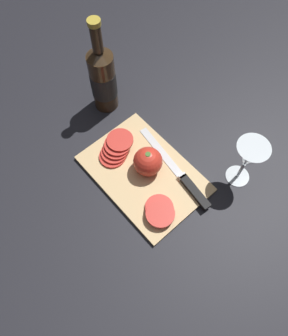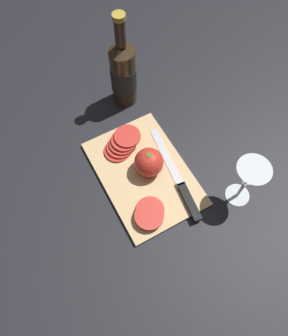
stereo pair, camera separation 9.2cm
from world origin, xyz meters
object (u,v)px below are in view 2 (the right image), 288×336
object	(u,v)px
whole_tomato	(149,162)
tomato_slice_stack_far	(150,213)
wine_bottle	(123,74)
knife	(184,192)
wine_glass	(249,178)
tomato_slice_stack_near	(122,143)

from	to	relation	value
whole_tomato	tomato_slice_stack_far	size ratio (longest dim) A/B	0.88
wine_bottle	whole_tomato	world-z (taller)	wine_bottle
wine_bottle	tomato_slice_stack_far	xyz separation A→B (m)	(0.39, -0.13, -0.09)
whole_tomato	knife	size ratio (longest dim) A/B	0.27
wine_glass	knife	size ratio (longest dim) A/B	0.53
wine_glass	tomato_slice_stack_far	world-z (taller)	wine_glass
whole_tomato	knife	world-z (taller)	whole_tomato
tomato_slice_stack_near	wine_bottle	bearing A→B (deg)	150.55
wine_bottle	whole_tomato	distance (m)	0.29
wine_bottle	wine_glass	bearing A→B (deg)	14.62
whole_tomato	tomato_slice_stack_near	bearing A→B (deg)	-162.88
tomato_slice_stack_near	wine_glass	bearing A→B (deg)	36.31
wine_bottle	wine_glass	world-z (taller)	wine_bottle
wine_glass	whole_tomato	xyz separation A→B (m)	(-0.19, -0.18, -0.06)
wine_glass	tomato_slice_stack_near	bearing A→B (deg)	-143.69
tomato_slice_stack_far	knife	bearing A→B (deg)	94.19
wine_glass	tomato_slice_stack_near	world-z (taller)	wine_glass
wine_glass	tomato_slice_stack_far	xyz separation A→B (m)	(-0.07, -0.25, -0.09)
tomato_slice_stack_near	whole_tomato	bearing A→B (deg)	17.12
wine_glass	tomato_slice_stack_far	size ratio (longest dim) A/B	1.71
knife	tomato_slice_stack_far	distance (m)	0.12
knife	whole_tomato	bearing A→B (deg)	31.34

